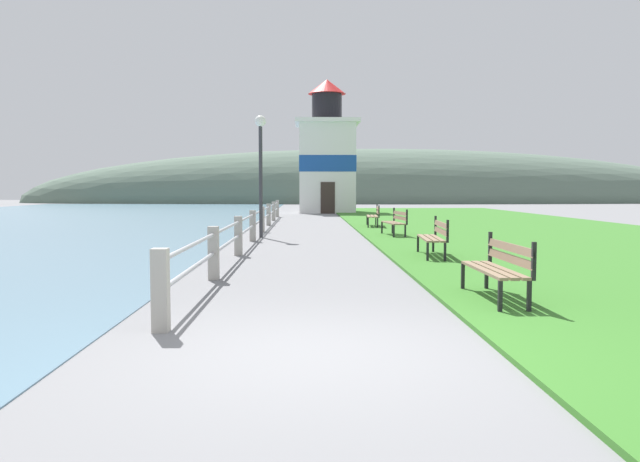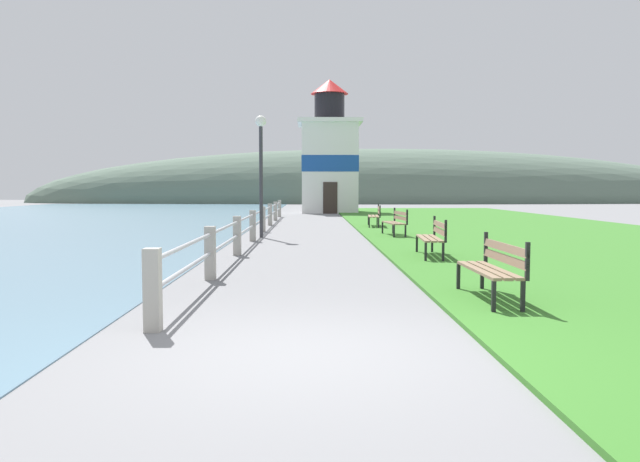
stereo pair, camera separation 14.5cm
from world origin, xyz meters
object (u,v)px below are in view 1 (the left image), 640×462
at_px(park_bench_midway, 435,235).
at_px(lighthouse, 327,158).
at_px(park_bench_near, 499,265).
at_px(lamp_post, 261,153).
at_px(park_bench_by_lighthouse, 374,214).
at_px(park_bench_far, 396,221).

xyz_separation_m(park_bench_midway, lighthouse, (-1.59, 27.03, 3.06)).
bearing_deg(park_bench_near, lamp_post, -70.95).
bearing_deg(park_bench_by_lighthouse, park_bench_far, 96.29).
bearing_deg(park_bench_midway, lighthouse, -82.65).
xyz_separation_m(park_bench_near, park_bench_far, (0.24, 11.85, -0.00)).
bearing_deg(park_bench_near, park_bench_by_lighthouse, -90.83).
distance_m(park_bench_near, park_bench_by_lighthouse, 16.73).
relative_size(park_bench_far, lamp_post, 0.46).
xyz_separation_m(park_bench_midway, park_bench_far, (0.02, 6.32, -0.00)).
height_order(park_bench_far, park_bench_by_lighthouse, same).
xyz_separation_m(park_bench_near, lighthouse, (-1.36, 32.55, 3.06)).
bearing_deg(lamp_post, park_bench_near, -70.34).
relative_size(park_bench_midway, park_bench_far, 1.08).
bearing_deg(park_bench_far, park_bench_near, 83.36).
relative_size(park_bench_far, park_bench_by_lighthouse, 0.92).
bearing_deg(park_bench_by_lighthouse, lamp_post, 53.77).
bearing_deg(lamp_post, park_bench_by_lighthouse, 49.55).
bearing_deg(park_bench_near, park_bench_far, -91.78).
bearing_deg(park_bench_midway, park_bench_near, 91.61).
distance_m(park_bench_near, lamp_post, 12.66).
bearing_deg(park_bench_by_lighthouse, park_bench_midway, 95.05).
bearing_deg(park_bench_near, park_bench_midway, -92.97).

